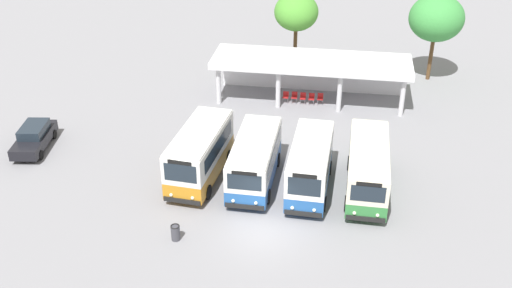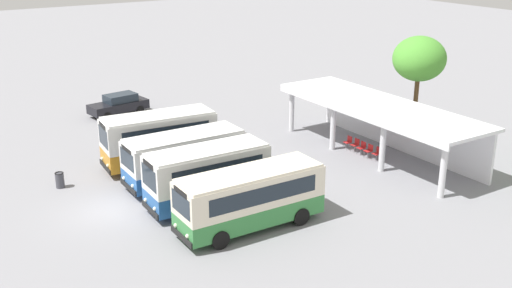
{
  "view_description": "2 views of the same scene",
  "coord_description": "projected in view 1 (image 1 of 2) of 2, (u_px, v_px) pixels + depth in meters",
  "views": [
    {
      "loc": [
        3.74,
        -25.74,
        20.06
      ],
      "look_at": [
        -1.39,
        6.57,
        1.74
      ],
      "focal_mm": 42.23,
      "sensor_mm": 36.0,
      "label": 1
    },
    {
      "loc": [
        28.34,
        -9.27,
        13.77
      ],
      "look_at": [
        1.31,
        8.12,
        2.51
      ],
      "focal_mm": 43.16,
      "sensor_mm": 36.0,
      "label": 2
    }
  ],
  "objects": [
    {
      "name": "city_bus_nearest_orange",
      "position": [
        200.0,
        152.0,
        36.44
      ],
      "size": [
        2.88,
        7.0,
        3.28
      ],
      "color": "black",
      "rests_on": "ground"
    },
    {
      "name": "city_bus_middle_cream",
      "position": [
        310.0,
        165.0,
        35.28
      ],
      "size": [
        2.45,
        6.57,
        3.18
      ],
      "color": "black",
      "rests_on": "ground"
    },
    {
      "name": "waiting_chair_fourth_seat",
      "position": [
        312.0,
        98.0,
        46.39
      ],
      "size": [
        0.45,
        0.45,
        0.86
      ],
      "color": "slate",
      "rests_on": "ground"
    },
    {
      "name": "roadside_tree_behind_canopy",
      "position": [
        296.0,
        12.0,
        49.45
      ],
      "size": [
        3.64,
        3.64,
        6.95
      ],
      "color": "brown",
      "rests_on": "ground"
    },
    {
      "name": "terminal_canopy",
      "position": [
        312.0,
        66.0,
        46.58
      ],
      "size": [
        15.11,
        4.56,
        3.4
      ],
      "color": "silver",
      "rests_on": "ground"
    },
    {
      "name": "waiting_chair_second_from_end",
      "position": [
        294.0,
        96.0,
        46.62
      ],
      "size": [
        0.45,
        0.45,
        0.86
      ],
      "color": "slate",
      "rests_on": "ground"
    },
    {
      "name": "litter_bin_apron",
      "position": [
        175.0,
        233.0,
        31.77
      ],
      "size": [
        0.49,
        0.49,
        0.9
      ],
      "color": "#3F3F47",
      "rests_on": "ground"
    },
    {
      "name": "city_bus_fourth_amber",
      "position": [
        368.0,
        167.0,
        35.31
      ],
      "size": [
        2.45,
        7.43,
        2.95
      ],
      "color": "black",
      "rests_on": "ground"
    },
    {
      "name": "waiting_chair_middle_seat",
      "position": [
        303.0,
        97.0,
        46.49
      ],
      "size": [
        0.45,
        0.45,
        0.86
      ],
      "color": "slate",
      "rests_on": "ground"
    },
    {
      "name": "parked_car_flank",
      "position": [
        34.0,
        137.0,
        40.19
      ],
      "size": [
        2.38,
        4.77,
        1.62
      ],
      "color": "black",
      "rests_on": "ground"
    },
    {
      "name": "waiting_chair_fifth_seat",
      "position": [
        320.0,
        98.0,
        46.39
      ],
      "size": [
        0.45,
        0.45,
        0.86
      ],
      "color": "slate",
      "rests_on": "ground"
    },
    {
      "name": "roadside_tree_east_of_canopy",
      "position": [
        436.0,
        18.0,
        48.35
      ],
      "size": [
        4.41,
        4.41,
        7.16
      ],
      "color": "brown",
      "rests_on": "ground"
    },
    {
      "name": "ground_plane",
      "position": [
        262.0,
        233.0,
        32.49
      ],
      "size": [
        180.0,
        180.0,
        0.0
      ],
      "primitive_type": "plane",
      "color": "gray"
    },
    {
      "name": "waiting_chair_end_by_column",
      "position": [
        286.0,
        96.0,
        46.66
      ],
      "size": [
        0.45,
        0.45,
        0.86
      ],
      "color": "slate",
      "rests_on": "ground"
    },
    {
      "name": "city_bus_second_in_row",
      "position": [
        255.0,
        159.0,
        36.1
      ],
      "size": [
        2.52,
        6.91,
        2.94
      ],
      "color": "black",
      "rests_on": "ground"
    }
  ]
}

